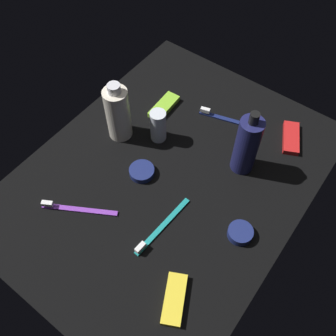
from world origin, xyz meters
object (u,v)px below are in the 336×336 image
Objects in this scene: bodywash_bottle at (118,113)px; cream_tin_right at (142,171)px; lotion_bottle at (247,145)px; snack_bar_lime at (164,106)px; toothbrush_teal at (160,229)px; cream_tin_left at (240,233)px; snack_bar_red at (291,138)px; deodorant_stick at (158,126)px; toothbrush_purple at (75,208)px; snack_bar_yellow at (174,299)px; toothbrush_navy at (227,119)px.

bodywash_bottle reaches higher than cream_tin_right.
lotion_bottle reaches higher than snack_bar_lime.
cream_tin_left is at bearing -57.18° from toothbrush_teal.
toothbrush_teal is 43.20cm from snack_bar_red.
toothbrush_teal is at bearing 122.82° from cream_tin_left.
deodorant_stick is 35.27cm from snack_bar_red.
toothbrush_purple reaches higher than cream_tin_right.
toothbrush_teal is at bearing 167.70° from lotion_bottle.
cream_tin_left reaches higher than snack_bar_yellow.
lotion_bottle is 1.19× the size of toothbrush_purple.
deodorant_stick is (4.90, -9.00, -3.23)cm from bodywash_bottle.
snack_bar_red is (52.17, -0.02, 0.00)cm from snack_bar_yellow.
snack_bar_yellow is at bearing -125.69° from bodywash_bottle.
lotion_bottle is 28.14cm from toothbrush_teal.
toothbrush_purple is 58.21cm from snack_bar_red.
lotion_bottle is 42.93cm from toothbrush_purple.
deodorant_stick is 20.16cm from toothbrush_navy.
toothbrush_purple reaches higher than snack_bar_yellow.
deodorant_stick is 29.36cm from toothbrush_purple.
deodorant_stick reaches higher than snack_bar_lime.
toothbrush_navy is at bearing -17.01° from toothbrush_purple.
toothbrush_navy is (21.03, -20.40, -7.29)cm from bodywash_bottle.
cream_tin_left is (-31.73, -3.23, 0.28)cm from snack_bar_red.
snack_bar_lime is at bearing 60.79° from cream_tin_left.
snack_bar_yellow is at bearing -170.54° from lotion_bottle.
lotion_bottle is at bearing -12.30° from toothbrush_teal.
lotion_bottle is 1.11× the size of bodywash_bottle.
cream_tin_right is (-11.65, -3.74, -3.80)cm from deodorant_stick.
snack_bar_yellow is (-2.89, -30.95, 0.14)cm from toothbrush_purple.
snack_bar_lime is 1.66× the size of cream_tin_right.
snack_bar_yellow is (-10.66, -11.93, 0.14)cm from toothbrush_teal.
toothbrush_purple is at bearing 57.88° from snack_bar_yellow.
lotion_bottle reaches higher than toothbrush_purple.
toothbrush_teal is at bearing -141.92° from deodorant_stick.
snack_bar_red is (11.07, -33.73, 0.00)cm from snack_bar_lime.
toothbrush_navy is at bearing 7.96° from toothbrush_teal.
toothbrush_teal is (-16.31, -25.62, -7.29)cm from bodywash_bottle.
cream_tin_right is at bearing -117.94° from bodywash_bottle.
snack_bar_lime is 42.34cm from cream_tin_left.
bodywash_bottle is 0.96× the size of toothbrush_teal.
deodorant_stick is at bearing 103.06° from lotion_bottle.
snack_bar_red is (41.52, -11.95, 0.14)cm from toothbrush_teal.
snack_bar_lime is (14.14, -3.83, -7.15)cm from bodywash_bottle.
lotion_bottle is 17.38cm from toothbrush_navy.
deodorant_stick is (-5.19, 22.37, -3.80)cm from lotion_bottle.
toothbrush_navy is 0.98× the size of toothbrush_teal.
toothbrush_navy is 34.28cm from cream_tin_left.
deodorant_stick is 11.29cm from snack_bar_lime.
toothbrush_purple is (-7.77, 19.02, 0.00)cm from toothbrush_teal.
deodorant_stick reaches higher than toothbrush_purple.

